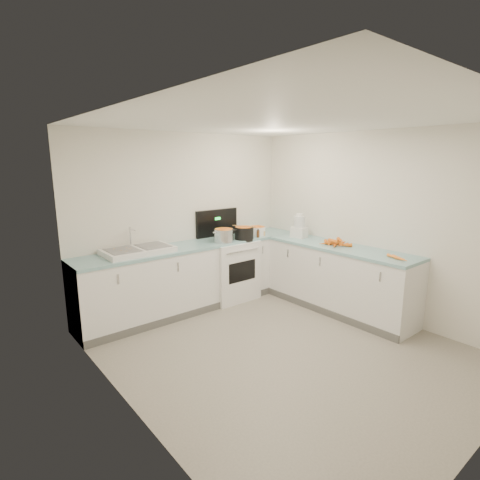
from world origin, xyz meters
TOP-DOWN VIEW (x-y plane):
  - floor at (0.00, 0.00)m, footprint 3.50×4.00m
  - ceiling at (0.00, 0.00)m, footprint 3.50×4.00m
  - wall_back at (0.00, 2.00)m, footprint 3.50×0.00m
  - wall_left at (-1.75, 0.00)m, footprint 0.00×4.00m
  - wall_right at (1.75, 0.00)m, footprint 0.00×4.00m
  - counter_back at (0.00, 1.70)m, footprint 3.50×0.62m
  - counter_right at (1.45, 0.30)m, footprint 0.62×2.20m
  - stove at (0.55, 1.69)m, footprint 0.76×0.65m
  - sink at (-0.90, 1.70)m, footprint 0.86×0.52m
  - steel_pot at (0.36, 1.55)m, footprint 0.30×0.30m
  - black_pot at (0.72, 1.52)m, footprint 0.31×0.31m
  - wooden_spoon at (0.72, 1.52)m, footprint 0.18×0.35m
  - mixing_bowl at (1.08, 1.63)m, footprint 0.37×0.37m
  - extract_bottle at (0.97, 1.47)m, footprint 0.04×0.04m
  - spice_jar at (1.12, 1.51)m, footprint 0.04×0.04m
  - food_processor at (1.46, 1.07)m, footprint 0.22×0.25m
  - carrot_pile at (1.45, 0.38)m, footprint 0.44×0.46m
  - peeled_carrots at (1.38, -0.57)m, footprint 0.13×0.30m
  - peelings at (-1.08, 1.72)m, footprint 0.22×0.25m

SIDE VIEW (x-z plane):
  - floor at x=0.00m, z-range 0.00..0.00m
  - counter_back at x=0.00m, z-range 0.00..0.94m
  - counter_right at x=1.45m, z-range 0.00..0.94m
  - stove at x=0.55m, z-range -0.21..1.15m
  - peeled_carrots at x=1.38m, z-range 0.94..0.98m
  - carrot_pile at x=1.45m, z-range 0.93..1.03m
  - sink at x=-0.90m, z-range 0.82..1.13m
  - spice_jar at x=1.12m, z-range 0.94..1.02m
  - extract_bottle at x=0.97m, z-range 0.94..1.05m
  - mixing_bowl at x=1.08m, z-range 0.94..1.07m
  - peelings at x=-1.08m, z-range 1.01..1.02m
  - black_pot at x=0.72m, z-range 0.92..1.13m
  - steel_pot at x=0.36m, z-range 0.92..1.13m
  - food_processor at x=1.46m, z-range 0.91..1.29m
  - wooden_spoon at x=0.72m, z-range 1.13..1.14m
  - wall_back at x=0.00m, z-range 0.00..2.50m
  - wall_left at x=-1.75m, z-range 0.00..2.50m
  - wall_right at x=1.75m, z-range 0.00..2.50m
  - ceiling at x=0.00m, z-range 2.50..2.50m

